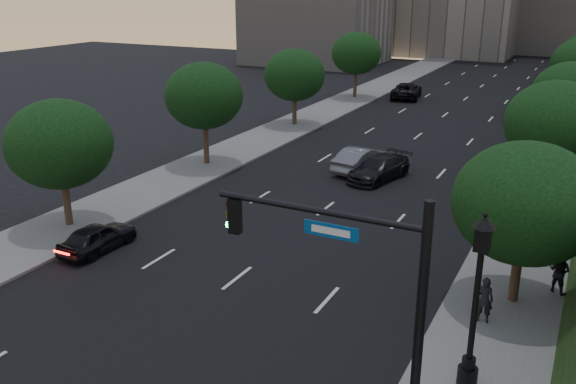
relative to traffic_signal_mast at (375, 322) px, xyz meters
The scene contains 22 objects.
ground 8.94m from the traffic_signal_mast, 169.33° to the left, with size 160.00×160.00×0.00m, color black.
road_surface 32.72m from the traffic_signal_mast, 104.27° to the left, with size 16.00×140.00×0.02m, color black.
sidewalk_right 31.79m from the traffic_signal_mast, 85.94° to the left, with size 4.50×140.00×0.15m, color slate.
sidewalk_left 36.60m from the traffic_signal_mast, 120.10° to the left, with size 4.50×140.00×0.15m, color slate.
office_block_filler 79.26m from the traffic_signal_mast, 115.44° to the left, with size 18.00×16.00×14.00m, color #A6A198.
tree_right_a 9.79m from the traffic_signal_mast, 76.48° to the left, with size 5.20×5.20×6.24m.
tree_right_b 21.65m from the traffic_signal_mast, 83.93° to the left, with size 5.20×5.20×6.74m.
tree_right_c 34.59m from the traffic_signal_mast, 86.21° to the left, with size 5.20×5.20×6.24m.
tree_left_a 19.80m from the traffic_signal_mast, 157.70° to the left, with size 5.00×5.00×6.34m.
tree_left_b 26.77m from the traffic_signal_mast, 133.19° to the left, with size 5.00×5.00×6.71m.
tree_left_c 37.32m from the traffic_signal_mast, 119.39° to the left, with size 5.00×5.00×6.34m.
tree_left_d 49.99m from the traffic_signal_mast, 111.49° to the left, with size 5.00×5.00×6.71m.
traffic_signal_mast is the anchor object (origin of this frame).
street_lamp 4.13m from the traffic_signal_mast, 63.36° to the left, with size 0.64×0.64×5.62m.
sedan_near_left 16.46m from the traffic_signal_mast, 158.11° to the left, with size 1.55×3.85×1.31m, color black.
sedan_mid_left 24.63m from the traffic_signal_mast, 111.01° to the left, with size 1.66×4.76×1.57m, color slate.
sedan_far_left 50.98m from the traffic_signal_mast, 105.49° to the left, with size 2.66×5.78×1.61m, color black.
sedan_near_right 23.01m from the traffic_signal_mast, 108.33° to the left, with size 1.99×4.90×1.42m, color black.
sedan_far_right 43.81m from the traffic_signal_mast, 92.97° to the left, with size 1.56×3.87×1.32m, color #53555A.
pedestrian_a 8.03m from the traffic_signal_mast, 78.25° to the left, with size 0.62×0.41×1.70m, color black.
pedestrian_b 11.85m from the traffic_signal_mast, 71.25° to the left, with size 0.84×0.66×1.74m, color black.
pedestrian_c 15.45m from the traffic_signal_mast, 84.82° to the left, with size 1.00×0.41×1.70m, color black.
Camera 1 is at (11.99, -13.96, 11.50)m, focal length 38.00 mm.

